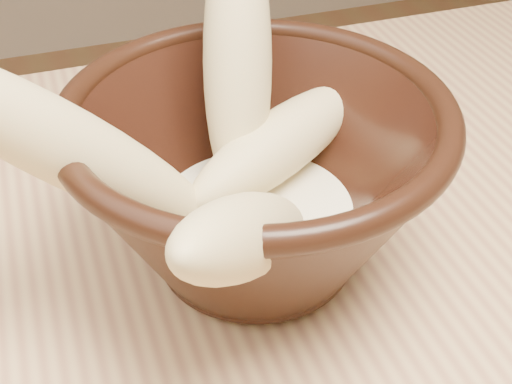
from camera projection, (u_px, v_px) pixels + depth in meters
bowl at (256, 178)px, 0.42m from camera, size 0.23×0.23×0.12m
milk_puddle at (256, 217)px, 0.44m from camera, size 0.13×0.13×0.02m
banana_upright at (237, 62)px, 0.43m from camera, size 0.08×0.12×0.17m
banana_left at (70, 148)px, 0.36m from camera, size 0.18×0.05×0.17m
banana_across at (279, 144)px, 0.44m from camera, size 0.16×0.11×0.05m
banana_front at (247, 235)px, 0.34m from camera, size 0.14×0.16×0.13m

